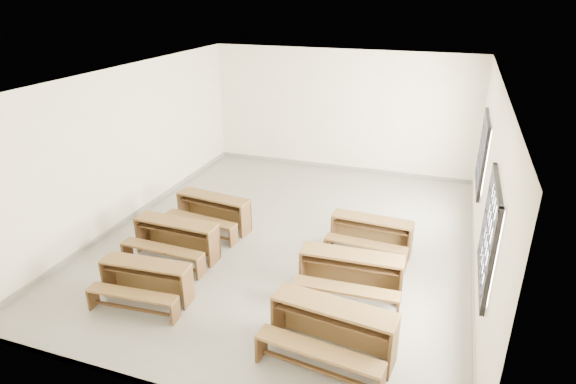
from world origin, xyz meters
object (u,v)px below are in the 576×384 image
(desk_set_2, at_px, (212,210))
(desk_set_4, at_px, (351,272))
(desk_set_0, at_px, (145,279))
(desk_set_3, at_px, (332,327))
(desk_set_5, at_px, (371,233))
(desk_set_1, at_px, (175,237))

(desk_set_2, xyz_separation_m, desk_set_4, (3.19, -1.40, 0.02))
(desk_set_0, bearing_deg, desk_set_2, 89.15)
(desk_set_0, height_order, desk_set_2, desk_set_2)
(desk_set_0, distance_m, desk_set_3, 3.11)
(desk_set_3, bearing_deg, desk_set_5, 96.74)
(desk_set_3, relative_size, desk_set_5, 1.16)
(desk_set_2, bearing_deg, desk_set_1, -87.76)
(desk_set_2, bearing_deg, desk_set_3, -34.19)
(desk_set_4, bearing_deg, desk_set_3, -90.15)
(desk_set_1, bearing_deg, desk_set_2, 87.38)
(desk_set_0, xyz_separation_m, desk_set_5, (3.10, 2.68, 0.01))
(desk_set_1, bearing_deg, desk_set_4, -0.47)
(desk_set_0, bearing_deg, desk_set_4, 16.92)
(desk_set_1, relative_size, desk_set_3, 0.90)
(desk_set_1, xyz_separation_m, desk_set_3, (3.35, -1.57, 0.03))
(desk_set_4, relative_size, desk_set_5, 1.09)
(desk_set_3, bearing_deg, desk_set_4, 99.02)
(desk_set_5, bearing_deg, desk_set_2, -174.80)
(desk_set_5, bearing_deg, desk_set_4, -88.88)
(desk_set_2, distance_m, desk_set_5, 3.25)
(desk_set_3, height_order, desk_set_4, desk_set_3)
(desk_set_2, xyz_separation_m, desk_set_5, (3.25, 0.11, -0.02))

